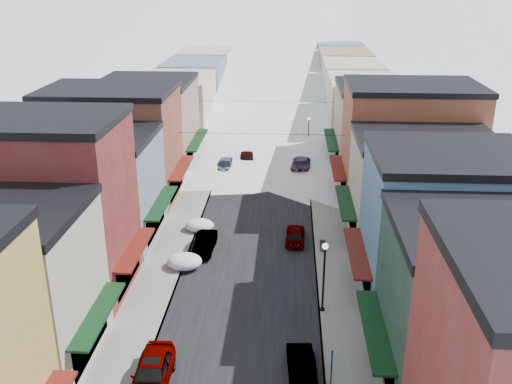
# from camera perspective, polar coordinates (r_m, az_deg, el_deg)

# --- Properties ---
(road) EXTENTS (10.00, 160.00, 0.01)m
(road) POSITION_cam_1_polar(r_m,az_deg,el_deg) (77.03, 1.22, 5.30)
(road) COLOR black
(road) RESTS_ON ground
(sidewalk_left) EXTENTS (3.20, 160.00, 0.15)m
(sidewalk_left) POSITION_cam_1_polar(r_m,az_deg,el_deg) (77.53, -3.68, 5.42)
(sidewalk_left) COLOR gray
(sidewalk_left) RESTS_ON ground
(sidewalk_right) EXTENTS (3.20, 160.00, 0.15)m
(sidewalk_right) POSITION_cam_1_polar(r_m,az_deg,el_deg) (77.05, 6.15, 5.24)
(sidewalk_right) COLOR gray
(sidewalk_right) RESTS_ON ground
(curb_left) EXTENTS (0.10, 160.00, 0.15)m
(curb_left) POSITION_cam_1_polar(r_m,az_deg,el_deg) (77.36, -2.53, 5.41)
(curb_left) COLOR slate
(curb_left) RESTS_ON ground
(curb_right) EXTENTS (0.10, 160.00, 0.15)m
(curb_right) POSITION_cam_1_polar(r_m,az_deg,el_deg) (76.99, 5.00, 5.27)
(curb_right) COLOR slate
(curb_right) RESTS_ON ground
(bldg_l_brick_near) EXTENTS (12.30, 8.20, 12.50)m
(bldg_l_brick_near) POSITION_cam_1_polar(r_m,az_deg,el_deg) (41.04, -20.54, -1.35)
(bldg_l_brick_near) COLOR maroon
(bldg_l_brick_near) RESTS_ON ground
(bldg_l_grayblue) EXTENTS (11.30, 9.20, 9.00)m
(bldg_l_grayblue) POSITION_cam_1_polar(r_m,az_deg,el_deg) (48.81, -15.92, 0.53)
(bldg_l_grayblue) COLOR slate
(bldg_l_grayblue) RESTS_ON ground
(bldg_l_brick_far) EXTENTS (13.30, 9.20, 11.00)m
(bldg_l_brick_far) POSITION_cam_1_polar(r_m,az_deg,el_deg) (56.92, -14.13, 4.68)
(bldg_l_brick_far) COLOR brown
(bldg_l_brick_far) RESTS_ON ground
(bldg_l_tan) EXTENTS (11.30, 11.20, 10.00)m
(bldg_l_tan) POSITION_cam_1_polar(r_m,az_deg,el_deg) (66.06, -10.76, 6.74)
(bldg_l_tan) COLOR #927460
(bldg_l_tan) RESTS_ON ground
(bldg_r_green) EXTENTS (11.30, 9.20, 9.50)m
(bldg_r_green) POSITION_cam_1_polar(r_m,az_deg,el_deg) (32.42, 21.99, -10.67)
(bldg_r_green) COLOR #1A372D
(bldg_r_green) RESTS_ON ground
(bldg_r_blue) EXTENTS (11.30, 9.20, 10.50)m
(bldg_r_blue) POSITION_cam_1_polar(r_m,az_deg,el_deg) (39.81, 18.28, -3.31)
(bldg_r_blue) COLOR teal
(bldg_r_blue) RESTS_ON ground
(bldg_r_cream) EXTENTS (12.30, 9.20, 9.00)m
(bldg_r_cream) POSITION_cam_1_polar(r_m,az_deg,el_deg) (48.29, 16.24, 0.27)
(bldg_r_cream) COLOR #B1A78F
(bldg_r_cream) RESTS_ON ground
(bldg_r_brick_far) EXTENTS (13.30, 9.20, 11.50)m
(bldg_r_brick_far) POSITION_cam_1_polar(r_m,az_deg,el_deg) (56.37, 15.01, 4.70)
(bldg_r_brick_far) COLOR brown
(bldg_r_brick_far) RESTS_ON ground
(bldg_r_tan) EXTENTS (11.30, 11.20, 9.50)m
(bldg_r_tan) POSITION_cam_1_polar(r_m,az_deg,el_deg) (65.94, 12.47, 6.36)
(bldg_r_tan) COLOR #998564
(bldg_r_tan) RESTS_ON ground
(distant_blocks) EXTENTS (34.00, 55.00, 8.00)m
(distant_blocks) POSITION_cam_1_polar(r_m,az_deg,el_deg) (98.58, 1.79, 11.18)
(distant_blocks) COLOR gray
(distant_blocks) RESTS_ON ground
(overhead_cables) EXTENTS (16.40, 15.04, 0.04)m
(overhead_cables) POSITION_cam_1_polar(r_m,az_deg,el_deg) (63.38, 0.81, 7.61)
(overhead_cables) COLOR black
(overhead_cables) RESTS_ON ground
(car_silver_sedan) EXTENTS (2.10, 5.02, 1.70)m
(car_silver_sedan) POSITION_cam_1_polar(r_m,az_deg,el_deg) (32.66, -10.37, -17.39)
(car_silver_sedan) COLOR gray
(car_silver_sedan) RESTS_ON ground
(car_dark_hatch) EXTENTS (1.60, 4.18, 1.36)m
(car_dark_hatch) POSITION_cam_1_polar(r_m,az_deg,el_deg) (46.10, -5.14, -5.12)
(car_dark_hatch) COLOR black
(car_dark_hatch) RESTS_ON ground
(car_silver_wagon) EXTENTS (2.31, 4.99, 1.41)m
(car_silver_wagon) POSITION_cam_1_polar(r_m,az_deg,el_deg) (64.15, -3.10, 2.65)
(car_silver_wagon) COLOR #9E9FA6
(car_silver_wagon) RESTS_ON ground
(car_green_sedan) EXTENTS (1.74, 4.28, 1.38)m
(car_green_sedan) POSITION_cam_1_polar(r_m,az_deg,el_deg) (33.01, 4.56, -16.92)
(car_green_sedan) COLOR black
(car_green_sedan) RESTS_ON ground
(car_gray_suv) EXTENTS (1.72, 3.99, 1.34)m
(car_gray_suv) POSITION_cam_1_polar(r_m,az_deg,el_deg) (47.58, 3.95, -4.23)
(car_gray_suv) COLOR #93969B
(car_gray_suv) RESTS_ON ground
(car_black_sedan) EXTENTS (2.86, 5.92, 1.66)m
(car_black_sedan) POSITION_cam_1_polar(r_m,az_deg,el_deg) (64.57, 4.60, 2.85)
(car_black_sedan) COLOR black
(car_black_sedan) RESTS_ON ground
(car_lane_silver) EXTENTS (2.30, 5.11, 1.70)m
(car_lane_silver) POSITION_cam_1_polar(r_m,az_deg,el_deg) (65.62, -0.93, 3.24)
(car_lane_silver) COLOR gray
(car_lane_silver) RESTS_ON ground
(car_lane_white) EXTENTS (2.39, 5.11, 1.41)m
(car_lane_white) POSITION_cam_1_polar(r_m,az_deg,el_deg) (83.97, 2.07, 7.12)
(car_lane_white) COLOR white
(car_lane_white) RESTS_ON ground
(parking_sign) EXTENTS (0.08, 0.33, 2.43)m
(parking_sign) POSITION_cam_1_polar(r_m,az_deg,el_deg) (31.68, 7.57, -16.92)
(parking_sign) COLOR black
(parking_sign) RESTS_ON sidewalk_right
(trash_can) EXTENTS (0.50, 0.50, 0.85)m
(trash_can) POSITION_cam_1_polar(r_m,az_deg,el_deg) (46.05, 6.68, -5.35)
(trash_can) COLOR #515456
(trash_can) RESTS_ON sidewalk_right
(streetlamp_near) EXTENTS (0.41, 0.41, 4.89)m
(streetlamp_near) POSITION_cam_1_polar(r_m,az_deg,el_deg) (37.13, 6.83, -7.62)
(streetlamp_near) COLOR black
(streetlamp_near) RESTS_ON sidewalk_right
(streetlamp_far) EXTENTS (0.34, 0.34, 4.14)m
(streetlamp_far) POSITION_cam_1_polar(r_m,az_deg,el_deg) (71.47, 5.27, 6.25)
(streetlamp_far) COLOR black
(streetlamp_far) RESTS_ON sidewalk_right
(snow_pile_mid) EXTENTS (2.64, 2.83, 1.12)m
(snow_pile_mid) POSITION_cam_1_polar(r_m,az_deg,el_deg) (43.86, -7.12, -6.87)
(snow_pile_mid) COLOR white
(snow_pile_mid) RESTS_ON ground
(snow_pile_far) EXTENTS (2.49, 2.73, 1.05)m
(snow_pile_far) POSITION_cam_1_polar(r_m,az_deg,el_deg) (49.75, -5.62, -3.32)
(snow_pile_far) COLOR white
(snow_pile_far) RESTS_ON ground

